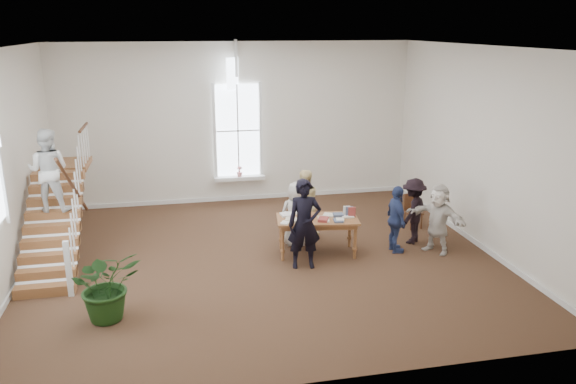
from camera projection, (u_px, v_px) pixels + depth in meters
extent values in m
plane|color=#412619|center=(264.00, 259.00, 12.27)|extent=(10.00, 10.00, 0.00)
plane|color=silver|center=(237.00, 123.00, 15.85)|extent=(10.00, 0.00, 10.00)
plane|color=silver|center=(318.00, 235.00, 7.40)|extent=(10.00, 0.00, 10.00)
plane|color=silver|center=(3.00, 171.00, 10.65)|extent=(0.00, 9.00, 9.00)
plane|color=silver|center=(483.00, 149.00, 12.60)|extent=(0.00, 9.00, 9.00)
plane|color=white|center=(262.00, 47.00, 10.98)|extent=(10.00, 10.00, 0.00)
cube|color=white|center=(240.00, 178.00, 16.12)|extent=(1.45, 0.28, 0.10)
plane|color=white|center=(238.00, 131.00, 15.85)|extent=(2.60, 0.00, 2.60)
plane|color=white|center=(236.00, 73.00, 15.39)|extent=(0.60, 0.60, 0.85)
cube|color=white|center=(239.00, 198.00, 16.44)|extent=(10.00, 0.04, 0.12)
imported|color=pink|center=(239.00, 171.00, 16.03)|extent=(0.17, 0.17, 0.30)
cube|color=brown|center=(45.00, 290.00, 10.64)|extent=(1.10, 0.30, 0.20)
cube|color=brown|center=(47.00, 273.00, 10.86)|extent=(1.10, 0.30, 0.20)
cube|color=brown|center=(49.00, 258.00, 11.09)|extent=(1.10, 0.30, 0.20)
cube|color=brown|center=(51.00, 243.00, 11.31)|extent=(1.10, 0.30, 0.20)
cube|color=brown|center=(52.00, 228.00, 11.53)|extent=(1.10, 0.30, 0.20)
cube|color=brown|center=(54.00, 215.00, 11.76)|extent=(1.10, 0.30, 0.20)
cube|color=brown|center=(55.00, 201.00, 11.98)|extent=(1.10, 0.30, 0.20)
cube|color=brown|center=(57.00, 189.00, 12.21)|extent=(1.10, 0.30, 0.20)
cube|color=brown|center=(58.00, 176.00, 12.43)|extent=(1.10, 0.30, 0.20)
cube|color=brown|center=(65.00, 165.00, 13.27)|extent=(1.10, 1.20, 0.12)
cube|color=white|center=(69.00, 269.00, 10.46)|extent=(0.10, 0.10, 1.10)
cylinder|color=#3C1F10|center=(73.00, 187.00, 11.39)|extent=(0.07, 2.74, 1.86)
imported|color=silver|center=(48.00, 170.00, 11.48)|extent=(0.94, 0.79, 1.72)
cube|color=brown|center=(317.00, 219.00, 12.36)|extent=(1.88, 1.13, 0.05)
cube|color=brown|center=(317.00, 222.00, 12.38)|extent=(1.75, 0.99, 0.10)
cylinder|color=brown|center=(283.00, 244.00, 12.10)|extent=(0.07, 0.07, 0.78)
cylinder|color=brown|center=(355.00, 242.00, 12.20)|extent=(0.07, 0.07, 0.78)
cylinder|color=brown|center=(281.00, 232.00, 12.76)|extent=(0.07, 0.07, 0.78)
cylinder|color=brown|center=(350.00, 231.00, 12.86)|extent=(0.07, 0.07, 0.78)
cube|color=silver|center=(299.00, 213.00, 12.62)|extent=(0.21, 0.30, 0.04)
cube|color=beige|center=(328.00, 215.00, 12.53)|extent=(0.32, 0.32, 0.03)
cube|color=tan|center=(301.00, 222.00, 12.04)|extent=(0.23, 0.27, 0.04)
cube|color=silver|center=(347.00, 216.00, 12.44)|extent=(0.26, 0.26, 0.03)
cube|color=#4C5972|center=(338.00, 220.00, 12.15)|extent=(0.22, 0.26, 0.04)
cube|color=maroon|center=(308.00, 218.00, 12.32)|extent=(0.27, 0.32, 0.03)
cube|color=white|center=(286.00, 215.00, 12.52)|extent=(0.26, 0.31, 0.04)
cube|color=#BFB299|center=(291.00, 219.00, 12.22)|extent=(0.28, 0.30, 0.04)
cube|color=silver|center=(326.00, 220.00, 12.20)|extent=(0.20, 0.28, 0.03)
cube|color=beige|center=(348.00, 216.00, 12.44)|extent=(0.24, 0.24, 0.03)
cube|color=tan|center=(322.00, 218.00, 12.34)|extent=(0.25, 0.29, 0.02)
cube|color=silver|center=(340.00, 220.00, 12.16)|extent=(0.20, 0.21, 0.05)
cube|color=#4C5972|center=(338.00, 215.00, 12.48)|extent=(0.23, 0.22, 0.06)
cube|color=maroon|center=(323.00, 219.00, 12.19)|extent=(0.30, 0.34, 0.06)
cube|color=white|center=(288.00, 214.00, 12.54)|extent=(0.21, 0.27, 0.05)
cube|color=#BFB299|center=(297.00, 220.00, 12.12)|extent=(0.23, 0.22, 0.06)
cube|color=silver|center=(285.00, 223.00, 12.04)|extent=(0.24, 0.26, 0.02)
imported|color=black|center=(304.00, 224.00, 11.62)|extent=(0.74, 0.52, 1.91)
imported|color=#BAB5AC|center=(296.00, 214.00, 12.87)|extent=(0.79, 0.57, 1.51)
imported|color=beige|center=(304.00, 204.00, 13.38)|extent=(0.83, 0.66, 1.66)
imported|color=navy|center=(396.00, 219.00, 12.48)|extent=(0.39, 0.91, 1.53)
imported|color=black|center=(413.00, 211.00, 13.02)|extent=(1.11, 1.12, 1.55)
imported|color=silver|center=(438.00, 219.00, 12.46)|extent=(1.19, 1.48, 1.58)
imported|color=#163510|center=(107.00, 285.00, 9.62)|extent=(1.41, 1.32, 1.29)
cube|color=#3C1F10|center=(414.00, 213.00, 14.07)|extent=(0.42, 0.42, 0.04)
cube|color=#3C1F10|center=(411.00, 202.00, 14.15)|extent=(0.37, 0.09, 0.44)
cylinder|color=#3C1F10|center=(411.00, 223.00, 13.94)|extent=(0.04, 0.04, 0.39)
cylinder|color=#3C1F10|center=(422.00, 222.00, 14.04)|extent=(0.04, 0.04, 0.39)
cylinder|color=#3C1F10|center=(405.00, 219.00, 14.21)|extent=(0.04, 0.04, 0.39)
cylinder|color=#3C1F10|center=(415.00, 218.00, 14.31)|extent=(0.04, 0.04, 0.39)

